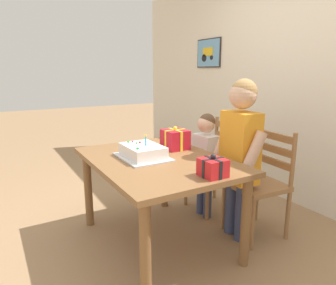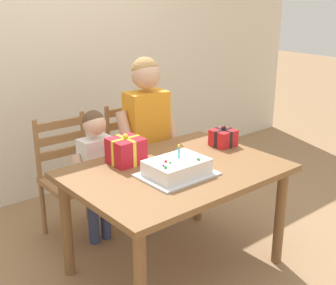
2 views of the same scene
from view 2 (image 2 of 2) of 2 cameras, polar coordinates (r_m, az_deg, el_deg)
ground_plane at (r=3.19m, az=0.94°, el=-15.52°), size 20.00×20.00×0.00m
back_wall at (r=4.09m, az=-14.97°, el=11.22°), size 6.40×0.11×2.60m
dining_table at (r=2.88m, az=1.00°, el=-5.08°), size 1.33×0.96×0.73m
birthday_cake at (r=2.72m, az=1.13°, el=-3.27°), size 0.44×0.34×0.19m
gift_box_red_large at (r=3.26m, az=7.04°, el=0.61°), size 0.16×0.16×0.15m
gift_box_beside_cake at (r=2.91m, az=-5.36°, el=-1.05°), size 0.21×0.20×0.20m
chair_left at (r=3.43m, az=-12.08°, el=-4.43°), size 0.43×0.43×0.92m
chair_right at (r=3.73m, az=-3.90°, el=-2.15°), size 0.45×0.45×0.92m
child_older at (r=3.42m, az=-2.72°, el=2.11°), size 0.50×0.29×1.34m
child_younger at (r=3.25m, az=-9.05°, el=-2.79°), size 0.36×0.21×1.01m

